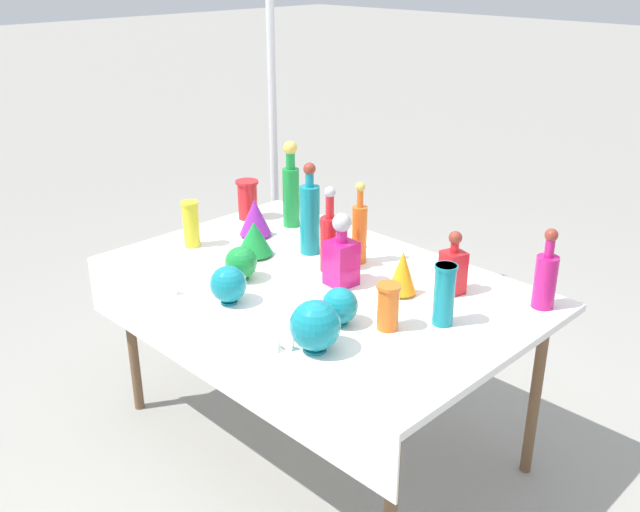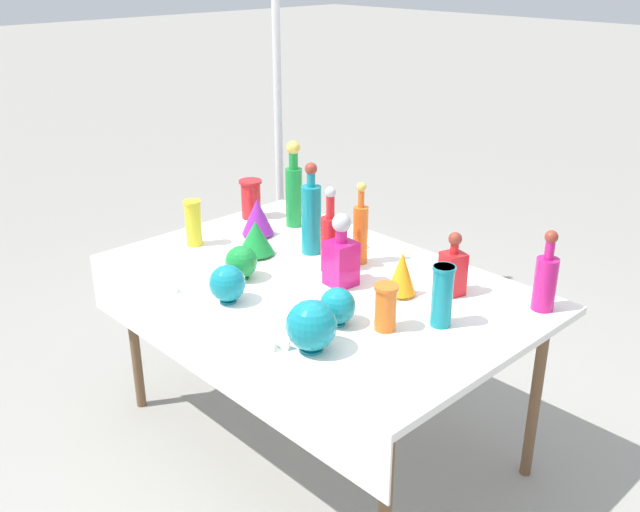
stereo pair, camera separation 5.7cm
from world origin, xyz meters
The scene contains 24 objects.
ground_plane centered at (0.00, 0.00, 0.00)m, with size 40.00×40.00×0.00m, color gray.
display_table centered at (0.00, -0.03, 0.71)m, with size 1.70×1.09×0.76m.
tall_bottle_0 centered at (-0.52, 0.33, 0.94)m, with size 0.08×0.08×0.41m.
tall_bottle_1 centered at (0.74, 0.41, 0.88)m, with size 0.08×0.08×0.30m.
tall_bottle_2 centered at (-0.01, 0.23, 0.90)m, with size 0.06×0.06×0.35m.
tall_bottle_3 centered at (-0.23, 0.16, 0.93)m, with size 0.08×0.08×0.40m.
tall_bottle_4 centered at (-0.04, 0.09, 0.90)m, with size 0.08×0.08×0.35m.
square_decanter_0 centered at (0.44, 0.27, 0.86)m, with size 0.10×0.10×0.25m.
square_decanter_1 centered at (0.09, 0.03, 0.88)m, with size 0.11×0.11×0.29m.
slender_vase_0 centered at (0.56, 0.04, 0.88)m, with size 0.08×0.08×0.22m.
slender_vase_1 centered at (-0.65, -0.15, 0.87)m, with size 0.08×0.08×0.20m.
slender_vase_2 centered at (-0.75, 0.25, 0.86)m, with size 0.11×0.11×0.19m.
slender_vase_3 centered at (0.45, -0.12, 0.85)m, with size 0.09×0.09×0.17m.
fluted_vase_0 centered at (-0.37, -0.03, 0.84)m, with size 0.16×0.16×0.15m.
fluted_vase_1 centered at (0.31, 0.12, 0.85)m, with size 0.11×0.11×0.18m.
fluted_vase_2 centered at (-0.54, 0.12, 0.85)m, with size 0.15×0.15×0.17m.
round_bowl_0 centered at (0.31, -0.21, 0.83)m, with size 0.13×0.13×0.14m.
round_bowl_1 centered at (-0.09, -0.38, 0.84)m, with size 0.14×0.14×0.14m.
round_bowl_2 centered at (0.38, -0.40, 0.85)m, with size 0.17×0.17×0.18m.
round_bowl_3 centered at (-0.22, -0.22, 0.83)m, with size 0.13×0.13×0.14m.
price_tag_left centered at (-0.31, -0.48, 0.78)m, with size 0.06×0.01×0.04m, color white.
price_tag_center centered at (0.30, -0.46, 0.78)m, with size 0.05×0.01×0.04m, color white.
price_tag_right centered at (0.28, -0.49, 0.78)m, with size 0.05×0.01×0.04m, color white.
canopy_pole centered at (-1.11, 0.74, 0.94)m, with size 0.18×0.18×2.40m.
Camera 1 is at (1.81, -1.81, 1.95)m, focal length 40.00 mm.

